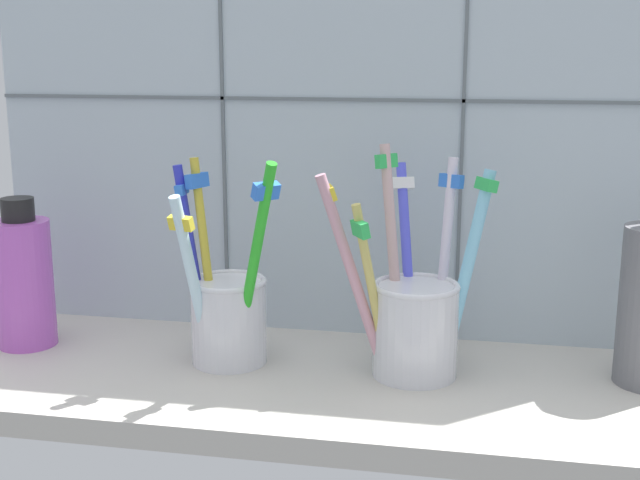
% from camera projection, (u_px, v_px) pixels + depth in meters
% --- Properties ---
extents(counter_slab, '(0.64, 0.22, 0.02)m').
position_uv_depth(counter_slab, '(316.00, 388.00, 0.68)').
color(counter_slab, '#BCB7AD').
rests_on(counter_slab, ground).
extents(tile_wall_back, '(0.64, 0.02, 0.45)m').
position_uv_depth(tile_wall_back, '(342.00, 108.00, 0.75)').
color(tile_wall_back, '#B2C1CC').
rests_on(tile_wall_back, ground).
extents(toothbrush_cup_left, '(0.10, 0.09, 0.18)m').
position_uv_depth(toothbrush_cup_left, '(227.00, 311.00, 0.70)').
color(toothbrush_cup_left, silver).
rests_on(toothbrush_cup_left, counter_slab).
extents(toothbrush_cup_right, '(0.14, 0.10, 0.18)m').
position_uv_depth(toothbrush_cup_right, '(414.00, 316.00, 0.67)').
color(toothbrush_cup_right, silver).
rests_on(toothbrush_cup_right, counter_slab).
extents(soap_bottle, '(0.05, 0.05, 0.13)m').
position_uv_depth(soap_bottle, '(23.00, 280.00, 0.74)').
color(soap_bottle, '#B857C5').
rests_on(soap_bottle, counter_slab).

